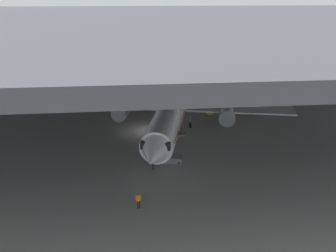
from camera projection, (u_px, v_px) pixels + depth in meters
name	position (u px, v px, depth m)	size (l,w,h in m)	color
ground_plane	(147.00, 131.00, 55.79)	(110.00, 110.00, 0.00)	gray
hangar_structure	(141.00, 20.00, 63.69)	(121.00, 99.00, 15.47)	#4C4F54
airplane_main	(172.00, 109.00, 54.31)	(35.77, 36.40, 11.50)	white
boarding_stairs	(167.00, 156.00, 45.64)	(4.42, 2.36, 4.66)	slate
crew_worker_near_nose	(138.00, 200.00, 35.60)	(0.51, 0.35, 1.62)	#232838
crew_worker_by_stairs	(153.00, 162.00, 43.30)	(0.40, 0.45, 1.74)	#232838
airplane_distant	(51.00, 66.00, 87.91)	(28.00, 27.73, 9.32)	white
baggage_tug	(210.00, 111.00, 63.26)	(1.75, 2.43, 0.90)	yellow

